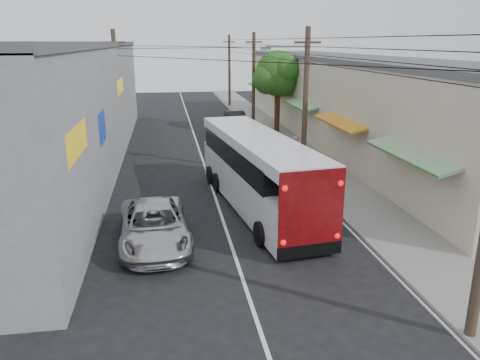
% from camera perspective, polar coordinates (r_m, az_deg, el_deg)
% --- Properties ---
extents(ground, '(120.00, 120.00, 0.00)m').
position_cam_1_polar(ground, '(13.53, 1.71, -15.86)').
color(ground, black).
rests_on(ground, ground).
extents(sidewalk, '(3.00, 80.00, 0.12)m').
position_cam_1_polar(sidewalk, '(33.19, 6.37, 3.92)').
color(sidewalk, slate).
rests_on(sidewalk, ground).
extents(building_right, '(7.09, 40.00, 6.25)m').
position_cam_1_polar(building_right, '(35.96, 12.70, 9.60)').
color(building_right, beige).
rests_on(building_right, ground).
extents(building_left, '(7.20, 36.00, 7.25)m').
position_cam_1_polar(building_left, '(30.10, -21.32, 8.56)').
color(building_left, gray).
rests_on(building_left, ground).
extents(utility_poles, '(11.80, 45.28, 8.00)m').
position_cam_1_polar(utility_poles, '(32.14, 0.53, 10.96)').
color(utility_poles, '#473828').
rests_on(utility_poles, ground).
extents(street_tree, '(4.40, 4.00, 6.60)m').
position_cam_1_polar(street_tree, '(38.40, 4.74, 12.64)').
color(street_tree, '#3F2B19').
rests_on(street_tree, ground).
extents(coach_bus, '(3.81, 11.66, 3.30)m').
position_cam_1_polar(coach_bus, '(20.87, 2.05, 1.14)').
color(coach_bus, silver).
rests_on(coach_bus, ground).
extents(jeepney, '(2.80, 5.51, 1.49)m').
position_cam_1_polar(jeepney, '(17.56, -10.41, -5.48)').
color(jeepney, silver).
rests_on(jeepney, ground).
extents(parked_suv, '(2.89, 6.19, 1.75)m').
position_cam_1_polar(parked_suv, '(30.14, 2.63, 4.31)').
color(parked_suv, '#9B9AA2').
rests_on(parked_suv, ground).
extents(parked_car_mid, '(1.75, 4.34, 1.48)m').
position_cam_1_polar(parked_car_mid, '(37.91, 0.19, 6.65)').
color(parked_car_mid, '#252429').
rests_on(parked_car_mid, ground).
extents(parked_car_far, '(1.78, 4.28, 1.38)m').
position_cam_1_polar(parked_car_far, '(41.42, -0.47, 7.42)').
color(parked_car_far, black).
rests_on(parked_car_far, ground).
extents(pedestrian_near, '(0.69, 0.53, 1.70)m').
position_cam_1_polar(pedestrian_near, '(28.43, 6.68, 3.66)').
color(pedestrian_near, pink).
rests_on(pedestrian_near, sidewalk).
extents(pedestrian_far, '(0.80, 0.68, 1.43)m').
position_cam_1_polar(pedestrian_far, '(27.49, 7.24, 2.92)').
color(pedestrian_far, '#859DC2').
rests_on(pedestrian_far, sidewalk).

